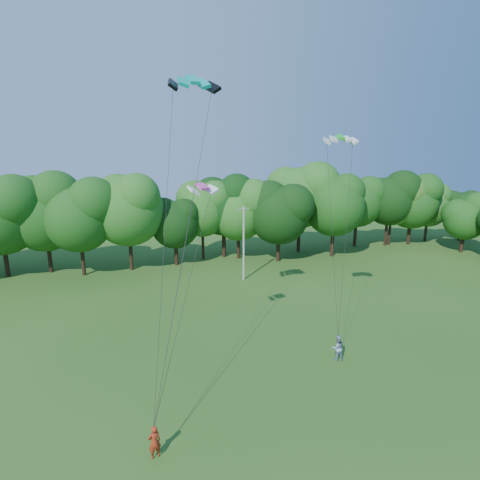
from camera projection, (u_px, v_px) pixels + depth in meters
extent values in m
cylinder|color=#B0B0A7|center=(244.00, 244.00, 42.75)|extent=(0.21, 0.21, 8.57)
cube|color=#B0B0A7|center=(244.00, 209.00, 41.84)|extent=(1.61, 0.73, 0.08)
imported|color=#A12A14|center=(154.00, 442.00, 17.91)|extent=(0.72, 0.57, 1.72)
imported|color=#899BBE|center=(337.00, 348.00, 26.50)|extent=(0.98, 0.80, 1.85)
cube|color=#05A49A|center=(192.00, 80.00, 23.50)|extent=(3.31, 1.77, 0.81)
cube|color=green|center=(340.00, 137.00, 26.83)|extent=(2.54, 1.59, 0.48)
cube|color=#E03EA4|center=(202.00, 186.00, 23.49)|extent=(2.08, 1.49, 0.42)
cylinder|color=#2D2311|center=(224.00, 242.00, 53.02)|extent=(0.44, 0.44, 4.27)
ellipsoid|color=black|center=(223.00, 203.00, 51.76)|extent=(8.54, 8.54, 9.31)
cylinder|color=#322114|center=(390.00, 232.00, 60.10)|extent=(0.51, 0.51, 4.12)
ellipsoid|color=#36671F|center=(393.00, 199.00, 58.89)|extent=(8.23, 8.23, 8.98)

